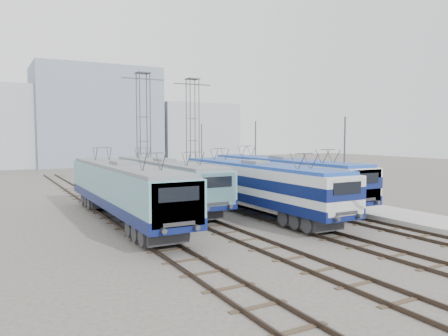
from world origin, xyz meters
TOP-DOWN VIEW (x-y plane):
  - ground at (0.00, 0.00)m, footprint 160.00×160.00m
  - platform at (10.20, 8.00)m, footprint 4.00×70.00m
  - locomotive_far_left at (-6.75, 5.73)m, footprint 2.93×18.54m
  - locomotive_center_left at (-2.25, 10.04)m, footprint 2.81×17.75m
  - locomotive_center_right at (2.25, 4.00)m, footprint 2.84×17.92m
  - locomotive_far_right at (6.75, 7.02)m, footprint 2.89×18.26m
  - catenary_tower_west at (0.00, 22.00)m, footprint 4.50×1.20m
  - catenary_tower_east at (6.50, 24.00)m, footprint 4.50×1.20m
  - mast_front at (8.60, 2.00)m, footprint 0.12×0.12m
  - mast_mid at (8.60, 14.00)m, footprint 0.12×0.12m
  - mast_rear at (8.60, 26.00)m, footprint 0.12×0.12m
  - building_center at (4.00, 62.00)m, footprint 22.00×14.00m
  - building_east at (24.00, 62.00)m, footprint 16.00×12.00m

SIDE VIEW (x-z plane):
  - ground at x=0.00m, z-range 0.00..0.00m
  - platform at x=10.20m, z-range 0.00..0.30m
  - locomotive_center_left at x=-2.25m, z-range 0.54..3.88m
  - locomotive_center_right at x=2.25m, z-range 0.60..3.97m
  - locomotive_far_left at x=-6.75m, z-range 0.56..4.05m
  - locomotive_far_right at x=6.75m, z-range 0.61..4.04m
  - mast_front at x=8.60m, z-range 0.00..7.00m
  - mast_mid at x=8.60m, z-range 0.00..7.00m
  - mast_rear at x=8.60m, z-range 0.00..7.00m
  - building_east at x=24.00m, z-range 0.00..12.00m
  - catenary_tower_west at x=0.00m, z-range 0.64..12.64m
  - catenary_tower_east at x=6.50m, z-range 0.64..12.64m
  - building_center at x=4.00m, z-range 0.00..18.00m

